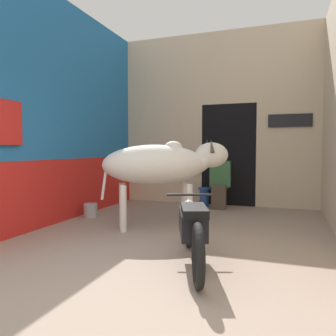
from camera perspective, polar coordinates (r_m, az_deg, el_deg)
ground_plane at (r=3.22m, az=-11.10°, el=-20.79°), size 30.00×30.00×0.00m
wall_left_shopfront at (r=6.40m, az=-18.03°, el=8.85°), size 0.25×5.10×4.03m
wall_back_with_doorway at (r=8.02m, az=9.53°, el=5.94°), size 4.55×0.93×4.03m
cow at (r=5.43m, az=-0.98°, el=0.59°), size 2.11×1.49×1.50m
motorcycle_near at (r=3.78m, az=4.29°, el=-10.33°), size 0.81×1.82×0.74m
shopkeeper_seated at (r=7.29m, az=9.03°, el=-2.00°), size 0.44×0.33×1.24m
plastic_stool at (r=7.58m, az=6.33°, el=-4.92°), size 0.29×0.29×0.43m
bucket at (r=6.54m, az=-13.35°, el=-7.18°), size 0.26×0.26×0.26m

